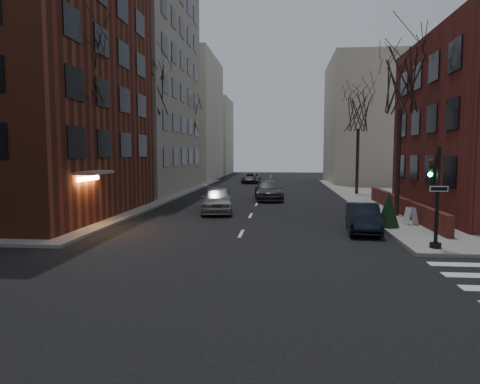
# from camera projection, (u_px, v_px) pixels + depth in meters

# --- Properties ---
(ground) EXTENTS (160.00, 160.00, 0.00)m
(ground) POSITION_uv_depth(u_px,v_px,m) (184.00, 343.00, 8.75)
(ground) COLOR black
(ground) RESTS_ON ground
(building_left_tan) EXTENTS (18.00, 18.00, 28.00)m
(building_left_tan) POSITION_uv_depth(u_px,v_px,m) (94.00, 52.00, 42.87)
(building_left_tan) COLOR #A29886
(building_left_tan) RESTS_ON ground
(low_wall_right) EXTENTS (0.35, 16.00, 1.00)m
(low_wall_right) POSITION_uv_depth(u_px,v_px,m) (401.00, 205.00, 26.59)
(low_wall_right) COLOR #5B1F1A
(low_wall_right) RESTS_ON sidewalk_far_right
(building_distant_la) EXTENTS (14.00, 16.00, 18.00)m
(building_distant_la) POSITION_uv_depth(u_px,v_px,m) (169.00, 119.00, 63.93)
(building_distant_la) COLOR beige
(building_distant_la) RESTS_ON ground
(building_distant_ra) EXTENTS (14.00, 14.00, 16.00)m
(building_distant_ra) POSITION_uv_depth(u_px,v_px,m) (383.00, 122.00, 56.09)
(building_distant_ra) COLOR beige
(building_distant_ra) RESTS_ON ground
(building_distant_lb) EXTENTS (10.00, 12.00, 14.00)m
(building_distant_lb) POSITION_uv_depth(u_px,v_px,m) (204.00, 137.00, 80.76)
(building_distant_lb) COLOR beige
(building_distant_lb) RESTS_ON ground
(traffic_signal) EXTENTS (0.76, 0.44, 4.00)m
(traffic_signal) POSITION_uv_depth(u_px,v_px,m) (436.00, 204.00, 16.70)
(traffic_signal) COLOR black
(traffic_signal) RESTS_ON sidewalk_far_right
(tree_left_a) EXTENTS (4.18, 4.18, 10.26)m
(tree_left_a) POSITION_uv_depth(u_px,v_px,m) (80.00, 67.00, 22.74)
(tree_left_a) COLOR #2D231C
(tree_left_a) RESTS_ON sidewalk_far_left
(tree_left_b) EXTENTS (4.40, 4.40, 10.80)m
(tree_left_b) POSITION_uv_depth(u_px,v_px,m) (150.00, 91.00, 34.59)
(tree_left_b) COLOR #2D231C
(tree_left_b) RESTS_ON sidewalk_far_left
(tree_left_c) EXTENTS (3.96, 3.96, 9.72)m
(tree_left_c) POSITION_uv_depth(u_px,v_px,m) (188.00, 117.00, 48.54)
(tree_left_c) COLOR #2D231C
(tree_left_c) RESTS_ON sidewalk_far_left
(tree_right_a) EXTENTS (3.96, 3.96, 9.72)m
(tree_right_a) POSITION_uv_depth(u_px,v_px,m) (401.00, 82.00, 24.99)
(tree_right_a) COLOR #2D231C
(tree_right_a) RESTS_ON sidewalk_far_right
(tree_right_b) EXTENTS (3.74, 3.74, 9.18)m
(tree_right_b) POSITION_uv_depth(u_px,v_px,m) (359.00, 112.00, 38.90)
(tree_right_b) COLOR #2D231C
(tree_right_b) RESTS_ON sidewalk_far_right
(streetlamp_near) EXTENTS (0.36, 0.36, 6.28)m
(streetlamp_near) POSITION_uv_depth(u_px,v_px,m) (142.00, 148.00, 30.99)
(streetlamp_near) COLOR black
(streetlamp_near) RESTS_ON sidewalk_far_left
(streetlamp_far) EXTENTS (0.36, 0.36, 6.28)m
(streetlamp_far) POSITION_uv_depth(u_px,v_px,m) (197.00, 150.00, 50.80)
(streetlamp_far) COLOR black
(streetlamp_far) RESTS_ON sidewalk_far_left
(parked_sedan) EXTENTS (1.85, 4.36, 1.40)m
(parked_sedan) POSITION_uv_depth(u_px,v_px,m) (363.00, 218.00, 20.98)
(parked_sedan) COLOR black
(parked_sedan) RESTS_ON ground
(car_lane_silver) EXTENTS (2.62, 5.18, 1.69)m
(car_lane_silver) POSITION_uv_depth(u_px,v_px,m) (217.00, 200.00, 27.87)
(car_lane_silver) COLOR #A3A3A8
(car_lane_silver) RESTS_ON ground
(car_lane_gray) EXTENTS (2.76, 5.66, 1.59)m
(car_lane_gray) POSITION_uv_depth(u_px,v_px,m) (268.00, 190.00, 35.58)
(car_lane_gray) COLOR #3D3E42
(car_lane_gray) RESTS_ON ground
(car_lane_far) EXTENTS (2.52, 4.80, 1.29)m
(car_lane_far) POSITION_uv_depth(u_px,v_px,m) (251.00, 178.00, 55.83)
(car_lane_far) COLOR #3F3F44
(car_lane_far) RESTS_ON ground
(sandwich_board) EXTENTS (0.53, 0.65, 0.91)m
(sandwich_board) POSITION_uv_depth(u_px,v_px,m) (411.00, 216.00, 22.36)
(sandwich_board) COLOR silver
(sandwich_board) RESTS_ON sidewalk_far_right
(evergreen_shrub) EXTENTS (1.43, 1.43, 1.84)m
(evergreen_shrub) POSITION_uv_depth(u_px,v_px,m) (388.00, 209.00, 21.54)
(evergreen_shrub) COLOR #16321B
(evergreen_shrub) RESTS_ON sidewalk_far_right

